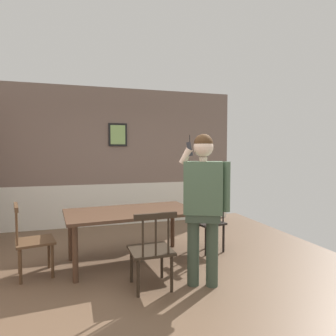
{
  "coord_description": "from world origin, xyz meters",
  "views": [
    {
      "loc": [
        -0.71,
        -3.54,
        1.57
      ],
      "look_at": [
        0.31,
        -0.13,
        1.37
      ],
      "focal_mm": 31.54,
      "sensor_mm": 36.0,
      "label": 1
    }
  ],
  "objects_px": {
    "chair_by_doorway": "(32,240)",
    "person_figure": "(204,198)",
    "dining_table": "(131,216)",
    "chair_near_window": "(152,250)",
    "chair_at_table_head": "(211,220)"
  },
  "relations": [
    {
      "from": "chair_near_window",
      "to": "chair_at_table_head",
      "type": "xyz_separation_m",
      "value": [
        1.2,
        1.01,
        0.04
      ]
    },
    {
      "from": "chair_near_window",
      "to": "chair_at_table_head",
      "type": "bearing_deg",
      "value": 38.68
    },
    {
      "from": "chair_at_table_head",
      "to": "person_figure",
      "type": "bearing_deg",
      "value": 140.08
    },
    {
      "from": "dining_table",
      "to": "person_figure",
      "type": "bearing_deg",
      "value": -55.41
    },
    {
      "from": "chair_at_table_head",
      "to": "person_figure",
      "type": "distance_m",
      "value": 1.38
    },
    {
      "from": "person_figure",
      "to": "chair_at_table_head",
      "type": "bearing_deg",
      "value": -95.26
    },
    {
      "from": "dining_table",
      "to": "chair_near_window",
      "type": "distance_m",
      "value": 0.91
    },
    {
      "from": "chair_by_doorway",
      "to": "person_figure",
      "type": "distance_m",
      "value": 2.21
    },
    {
      "from": "chair_by_doorway",
      "to": "chair_near_window",
      "type": "bearing_deg",
      "value": 48.97
    },
    {
      "from": "chair_near_window",
      "to": "chair_at_table_head",
      "type": "height_order",
      "value": "chair_at_table_head"
    },
    {
      "from": "chair_at_table_head",
      "to": "chair_near_window",
      "type": "bearing_deg",
      "value": 118.8
    },
    {
      "from": "chair_near_window",
      "to": "dining_table",
      "type": "bearing_deg",
      "value": 94.0
    },
    {
      "from": "chair_by_doorway",
      "to": "person_figure",
      "type": "xyz_separation_m",
      "value": [
        1.96,
        -0.85,
        0.58
      ]
    },
    {
      "from": "chair_near_window",
      "to": "chair_by_doorway",
      "type": "relative_size",
      "value": 0.99
    },
    {
      "from": "dining_table",
      "to": "chair_near_window",
      "type": "bearing_deg",
      "value": -84.82
    }
  ]
}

